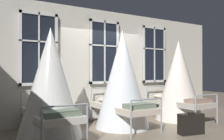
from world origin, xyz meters
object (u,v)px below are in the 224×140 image
Objects in this scene: cot_third at (179,81)px; cot_second at (122,80)px; cot_first at (50,84)px; suitcase_dark at (191,124)px.

cot_second is at bearing 89.26° from cot_third.
cot_third is (1.87, -0.02, -0.05)m from cot_second.
suitcase_dark is at bearing -116.29° from cot_first.
cot_second reaches higher than suitcase_dark.
suitcase_dark is (2.67, -1.28, -0.86)m from cot_first.
cot_third is 1.83m from suitcase_dark.
cot_first is 1.00× the size of cot_third.
cot_first is 3.09m from suitcase_dark.
cot_second is 1.83m from suitcase_dark.
cot_first is 3.64m from cot_third.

